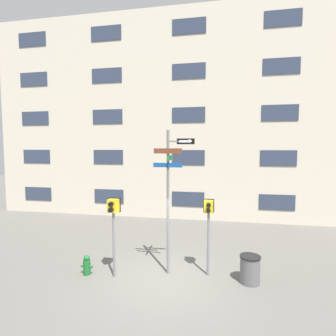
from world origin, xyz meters
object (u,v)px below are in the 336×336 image
at_px(street_sign_pole, 170,189).
at_px(pedestrian_signal_right, 208,217).
at_px(trash_bin, 250,269).
at_px(fire_hydrant, 87,265).
at_px(pedestrian_signal_left, 113,215).

xyz_separation_m(street_sign_pole, pedestrian_signal_right, (1.24, 0.11, -0.87)).
bearing_deg(pedestrian_signal_right, trash_bin, -11.30).
bearing_deg(fire_hydrant, pedestrian_signal_right, 10.01).
height_order(pedestrian_signal_left, pedestrian_signal_right, pedestrian_signal_left).
bearing_deg(fire_hydrant, trash_bin, 4.76).
bearing_deg(pedestrian_signal_left, trash_bin, 5.52).
distance_m(street_sign_pole, fire_hydrant, 3.68).
xyz_separation_m(pedestrian_signal_left, trash_bin, (4.22, 0.41, -1.58)).
bearing_deg(trash_bin, pedestrian_signal_right, 168.70).
height_order(street_sign_pole, pedestrian_signal_right, street_sign_pole).
xyz_separation_m(street_sign_pole, pedestrian_signal_left, (-1.71, -0.55, -0.80)).
bearing_deg(street_sign_pole, pedestrian_signal_right, 5.20).
xyz_separation_m(pedestrian_signal_right, trash_bin, (1.28, -0.26, -1.51)).
relative_size(street_sign_pole, pedestrian_signal_left, 1.85).
bearing_deg(pedestrian_signal_left, pedestrian_signal_right, 12.69).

